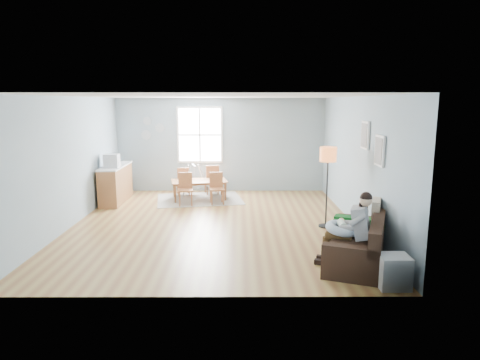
{
  "coord_description": "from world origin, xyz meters",
  "views": [
    {
      "loc": [
        0.52,
        -8.88,
        2.59
      ],
      "look_at": [
        0.55,
        -0.22,
        1.0
      ],
      "focal_mm": 32.0,
      "sensor_mm": 36.0,
      "label": 1
    }
  ],
  "objects_px": {
    "storage_cube": "(393,272)",
    "monitor": "(112,161)",
    "chair_sw": "(185,187)",
    "chair_ne": "(212,178)",
    "toddler": "(357,220)",
    "counter": "(116,183)",
    "baby_swing": "(194,182)",
    "chair_se": "(217,186)",
    "chair_nw": "(183,180)",
    "father": "(351,226)",
    "dining_table": "(199,190)",
    "sofa": "(360,245)",
    "floor_lamp": "(328,161)"
  },
  "relations": [
    {
      "from": "toddler",
      "to": "chair_sw",
      "type": "relative_size",
      "value": 0.91
    },
    {
      "from": "storage_cube",
      "to": "chair_sw",
      "type": "bearing_deg",
      "value": 125.49
    },
    {
      "from": "chair_se",
      "to": "father",
      "type": "bearing_deg",
      "value": -61.39
    },
    {
      "from": "storage_cube",
      "to": "monitor",
      "type": "xyz_separation_m",
      "value": [
        -5.37,
        4.99,
        0.89
      ]
    },
    {
      "from": "counter",
      "to": "baby_swing",
      "type": "height_order",
      "value": "counter"
    },
    {
      "from": "dining_table",
      "to": "baby_swing",
      "type": "xyz_separation_m",
      "value": [
        -0.18,
        0.51,
        0.13
      ]
    },
    {
      "from": "counter",
      "to": "monitor",
      "type": "distance_m",
      "value": 0.72
    },
    {
      "from": "floor_lamp",
      "to": "counter",
      "type": "height_order",
      "value": "floor_lamp"
    },
    {
      "from": "toddler",
      "to": "baby_swing",
      "type": "height_order",
      "value": "toddler"
    },
    {
      "from": "floor_lamp",
      "to": "chair_sw",
      "type": "relative_size",
      "value": 2.04
    },
    {
      "from": "floor_lamp",
      "to": "monitor",
      "type": "distance_m",
      "value": 5.42
    },
    {
      "from": "storage_cube",
      "to": "chair_se",
      "type": "distance_m",
      "value": 5.77
    },
    {
      "from": "dining_table",
      "to": "chair_se",
      "type": "bearing_deg",
      "value": -55.02
    },
    {
      "from": "floor_lamp",
      "to": "dining_table",
      "type": "height_order",
      "value": "floor_lamp"
    },
    {
      "from": "father",
      "to": "chair_sw",
      "type": "height_order",
      "value": "father"
    },
    {
      "from": "sofa",
      "to": "chair_se",
      "type": "xyz_separation_m",
      "value": [
        -2.55,
        4.07,
        0.17
      ]
    },
    {
      "from": "floor_lamp",
      "to": "chair_ne",
      "type": "xyz_separation_m",
      "value": [
        -2.58,
        3.18,
        -0.91
      ]
    },
    {
      "from": "chair_nw",
      "to": "dining_table",
      "type": "bearing_deg",
      "value": -44.47
    },
    {
      "from": "dining_table",
      "to": "baby_swing",
      "type": "distance_m",
      "value": 0.56
    },
    {
      "from": "chair_se",
      "to": "monitor",
      "type": "distance_m",
      "value": 2.72
    },
    {
      "from": "monitor",
      "to": "chair_nw",
      "type": "bearing_deg",
      "value": 31.9
    },
    {
      "from": "chair_nw",
      "to": "counter",
      "type": "distance_m",
      "value": 1.82
    },
    {
      "from": "chair_se",
      "to": "chair_nw",
      "type": "bearing_deg",
      "value": 135.67
    },
    {
      "from": "toddler",
      "to": "chair_ne",
      "type": "xyz_separation_m",
      "value": [
        -2.73,
        4.96,
        -0.18
      ]
    },
    {
      "from": "dining_table",
      "to": "monitor",
      "type": "xyz_separation_m",
      "value": [
        -2.15,
        -0.56,
        0.87
      ]
    },
    {
      "from": "sofa",
      "to": "chair_sw",
      "type": "distance_m",
      "value": 5.16
    },
    {
      "from": "storage_cube",
      "to": "baby_swing",
      "type": "xyz_separation_m",
      "value": [
        -3.41,
        6.06,
        0.15
      ]
    },
    {
      "from": "sofa",
      "to": "storage_cube",
      "type": "height_order",
      "value": "sofa"
    },
    {
      "from": "storage_cube",
      "to": "dining_table",
      "type": "xyz_separation_m",
      "value": [
        -3.23,
        5.55,
        0.02
      ]
    },
    {
      "from": "chair_sw",
      "to": "chair_ne",
      "type": "bearing_deg",
      "value": 63.75
    },
    {
      "from": "dining_table",
      "to": "counter",
      "type": "height_order",
      "value": "counter"
    },
    {
      "from": "monitor",
      "to": "chair_sw",
      "type": "bearing_deg",
      "value": -1.57
    },
    {
      "from": "sofa",
      "to": "storage_cube",
      "type": "relative_size",
      "value": 4.47
    },
    {
      "from": "counter",
      "to": "floor_lamp",
      "type": "bearing_deg",
      "value": -24.88
    },
    {
      "from": "toddler",
      "to": "baby_swing",
      "type": "xyz_separation_m",
      "value": [
        -3.22,
        4.86,
        -0.27
      ]
    },
    {
      "from": "storage_cube",
      "to": "toddler",
      "type": "bearing_deg",
      "value": 99.1
    },
    {
      "from": "father",
      "to": "chair_ne",
      "type": "height_order",
      "value": "father"
    },
    {
      "from": "toddler",
      "to": "sofa",
      "type": "bearing_deg",
      "value": -88.95
    },
    {
      "from": "dining_table",
      "to": "chair_ne",
      "type": "xyz_separation_m",
      "value": [
        0.31,
        0.61,
        0.22
      ]
    },
    {
      "from": "floor_lamp",
      "to": "chair_sw",
      "type": "xyz_separation_m",
      "value": [
        -3.18,
        1.96,
        -0.93
      ]
    },
    {
      "from": "storage_cube",
      "to": "chair_ne",
      "type": "xyz_separation_m",
      "value": [
        -2.92,
        6.16,
        0.24
      ]
    },
    {
      "from": "chair_ne",
      "to": "monitor",
      "type": "bearing_deg",
      "value": -154.56
    },
    {
      "from": "counter",
      "to": "baby_swing",
      "type": "relative_size",
      "value": 1.64
    },
    {
      "from": "chair_nw",
      "to": "chair_ne",
      "type": "height_order",
      "value": "chair_ne"
    },
    {
      "from": "toddler",
      "to": "dining_table",
      "type": "bearing_deg",
      "value": 124.92
    },
    {
      "from": "chair_sw",
      "to": "chair_nw",
      "type": "relative_size",
      "value": 1.02
    },
    {
      "from": "toddler",
      "to": "counter",
      "type": "relative_size",
      "value": 0.43
    },
    {
      "from": "chair_sw",
      "to": "counter",
      "type": "distance_m",
      "value": 1.91
    },
    {
      "from": "chair_sw",
      "to": "chair_ne",
      "type": "distance_m",
      "value": 1.36
    },
    {
      "from": "baby_swing",
      "to": "sofa",
      "type": "bearing_deg",
      "value": -57.5
    }
  ]
}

